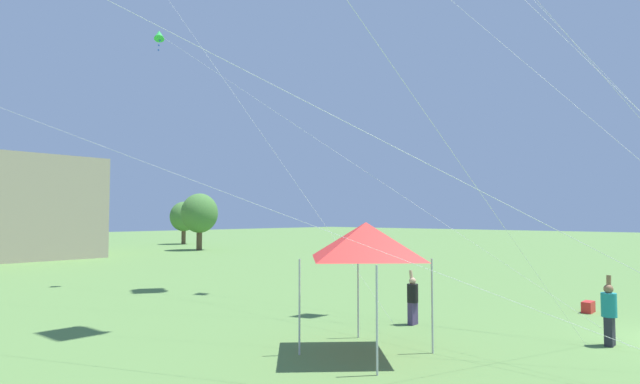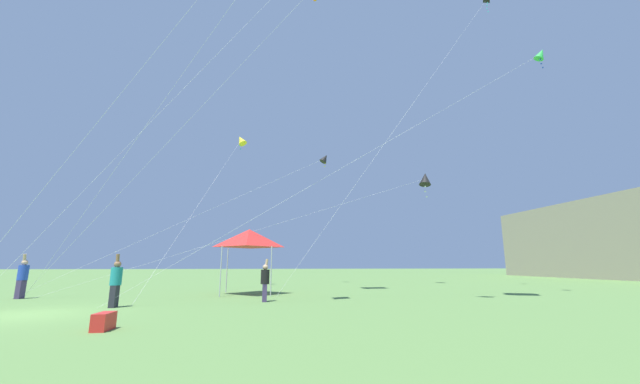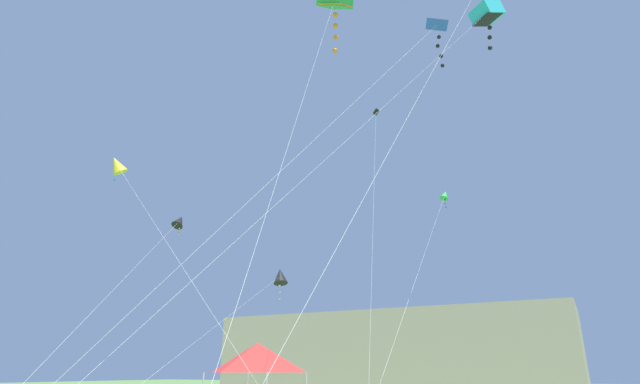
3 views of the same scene
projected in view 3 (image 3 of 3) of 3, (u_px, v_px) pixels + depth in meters
distant_building at (395, 354)px, 55.87m from camera, size 37.85×13.99×8.46m
tree_far_right at (534, 343)px, 51.52m from camera, size 5.32×4.79×8.03m
festival_tent at (257, 358)px, 16.64m from camera, size 2.69×2.69×3.36m
kite_black_delta_0 at (376, 118)px, 35.91m from camera, size 5.12×15.23×20.66m
kite_yellow_diamond_1 at (117, 165)px, 21.08m from camera, size 11.76×3.11×11.18m
kite_blue_delta_2 at (437, 27)px, 18.32m from camera, size 6.82×11.69×14.90m
kite_cyan_box_3 at (487, 14)px, 26.88m from camera, size 7.80×20.30×21.33m
kite_black_diamond_5 at (179, 221)px, 27.74m from camera, size 10.60×16.46×10.85m
kite_green_box_6 at (335, 0)px, 24.33m from camera, size 4.20×13.39×20.49m
kite_black_diamond_7 at (280, 276)px, 33.15m from camera, size 9.28×23.67×9.08m
kite_green_diamond_8 at (445, 195)px, 31.88m from camera, size 2.62×21.20×13.49m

